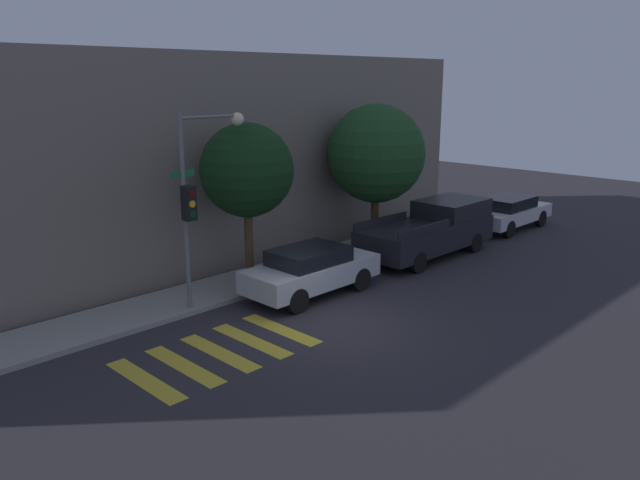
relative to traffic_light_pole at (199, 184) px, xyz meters
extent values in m
plane|color=#2D2B30|center=(1.56, -3.37, -3.48)|extent=(60.00, 60.00, 0.00)
cube|color=gray|center=(1.56, 0.87, -3.41)|extent=(26.00, 2.08, 0.14)
cube|color=slate|center=(1.56, 5.31, 0.01)|extent=(26.00, 6.00, 6.97)
cube|color=gold|center=(-3.37, -2.57, -3.48)|extent=(0.45, 2.60, 0.00)
cube|color=gold|center=(-2.40, -2.57, -3.48)|extent=(0.45, 2.60, 0.00)
cube|color=gold|center=(-1.44, -2.57, -3.48)|extent=(0.45, 2.60, 0.00)
cube|color=gold|center=(-0.48, -2.57, -3.48)|extent=(0.45, 2.60, 0.00)
cube|color=gold|center=(0.48, -2.57, -3.48)|extent=(0.45, 2.60, 0.00)
cylinder|color=slate|center=(-0.44, 0.08, -0.81)|extent=(0.12, 0.12, 5.34)
cube|color=black|center=(-0.44, -0.13, -0.43)|extent=(0.30, 0.30, 0.90)
cylinder|color=#4C0C0C|center=(-0.44, -0.29, -0.16)|extent=(0.18, 0.02, 0.18)
cylinder|color=yellow|center=(-0.44, -0.29, -0.43)|extent=(0.18, 0.02, 0.18)
cylinder|color=#0C3819|center=(-0.44, -0.29, -0.70)|extent=(0.18, 0.02, 0.18)
cube|color=#19662D|center=(-0.44, 0.08, 0.31)|extent=(0.70, 0.02, 0.18)
cylinder|color=slate|center=(0.48, 0.08, 1.71)|extent=(1.83, 0.08, 0.08)
sphere|color=#F9E5B2|center=(1.39, 0.08, 1.61)|extent=(0.36, 0.36, 0.36)
cube|color=#B7BABF|center=(2.87, -1.27, -2.81)|extent=(4.22, 1.71, 0.64)
cube|color=black|center=(2.77, -1.27, -2.26)|extent=(2.19, 1.50, 0.45)
cylinder|color=black|center=(4.18, -0.51, -3.13)|extent=(0.70, 0.22, 0.70)
cylinder|color=black|center=(4.18, -2.03, -3.13)|extent=(0.70, 0.22, 0.70)
cylinder|color=black|center=(1.56, -0.51, -3.13)|extent=(0.70, 0.22, 0.70)
cylinder|color=black|center=(1.56, -2.03, -3.13)|extent=(0.70, 0.22, 0.70)
cube|color=black|center=(8.59, -1.27, -2.69)|extent=(5.67, 2.06, 0.89)
cube|color=black|center=(10.15, -1.27, -1.93)|extent=(2.55, 1.90, 0.62)
cube|color=black|center=(7.17, -0.36, -2.10)|extent=(2.83, 0.08, 0.28)
cube|color=black|center=(7.17, -2.18, -2.10)|extent=(2.83, 0.08, 0.28)
cylinder|color=black|center=(10.34, -0.33, -3.13)|extent=(0.70, 0.22, 0.70)
cylinder|color=black|center=(10.34, -2.21, -3.13)|extent=(0.70, 0.22, 0.70)
cylinder|color=black|center=(6.83, -0.33, -3.13)|extent=(0.70, 0.22, 0.70)
cylinder|color=black|center=(6.83, -2.21, -3.13)|extent=(0.70, 0.22, 0.70)
cube|color=silver|center=(14.56, -1.27, -2.85)|extent=(4.45, 1.75, 0.56)
cube|color=black|center=(14.44, -1.27, -2.34)|extent=(2.32, 1.54, 0.47)
cylinder|color=black|center=(15.94, -0.48, -3.13)|extent=(0.70, 0.22, 0.70)
cylinder|color=black|center=(15.94, -2.06, -3.13)|extent=(0.70, 0.22, 0.70)
cylinder|color=black|center=(13.18, -0.48, -3.13)|extent=(0.70, 0.22, 0.70)
cylinder|color=black|center=(13.18, -2.06, -3.13)|extent=(0.70, 0.22, 0.70)
cylinder|color=#4C3823|center=(2.12, 0.64, -2.22)|extent=(0.26, 0.26, 2.53)
sphere|color=#143316|center=(2.12, 0.64, 0.09)|extent=(2.77, 2.77, 2.77)
cylinder|color=#4C3823|center=(8.04, 0.64, -2.36)|extent=(0.29, 0.29, 2.24)
sphere|color=#1E4721|center=(8.04, 0.64, 0.08)|extent=(3.53, 3.53, 3.53)
camera|label=1|loc=(-9.31, -13.58, 2.67)|focal=35.00mm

